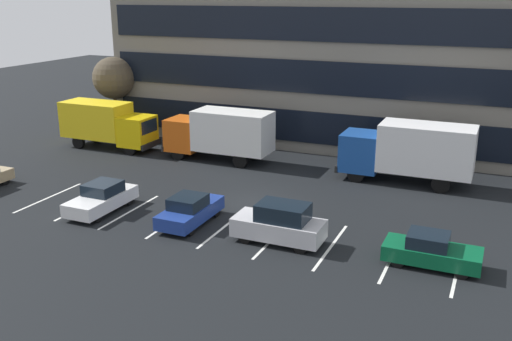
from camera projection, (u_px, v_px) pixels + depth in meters
The scene contains 11 objects.
ground_plane at pixel (255, 203), 32.44m from camera, with size 120.00×120.00×0.00m, color black.
office_building at pixel (345, 46), 46.03m from camera, with size 34.57×14.05×14.40m.
lot_markings at pixel (223, 228), 29.00m from camera, with size 22.54×5.40×0.01m.
box_truck_orange at pixel (220, 132), 40.02m from camera, with size 7.69×2.55×3.56m.
box_truck_blue at pixel (409, 150), 35.23m from camera, with size 8.05×2.67×3.73m.
box_truck_yellow_all at pixel (107, 123), 43.27m from camera, with size 7.40×2.45×3.43m.
sedan_forest at pixel (431, 251), 24.82m from camera, with size 4.08×1.71×1.46m.
sedan_navy at pixel (190, 210), 29.37m from camera, with size 1.76×4.21×1.51m.
sedan_white at pixel (102, 198), 31.06m from camera, with size 1.81×4.31×1.54m.
suv_silver at pixel (280, 224), 27.09m from camera, with size 4.28×1.82×1.94m.
bare_tree at pixel (114, 78), 46.68m from camera, with size 3.38×3.38×6.34m.
Camera 1 is at (12.25, -27.89, 11.33)m, focal length 40.66 mm.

